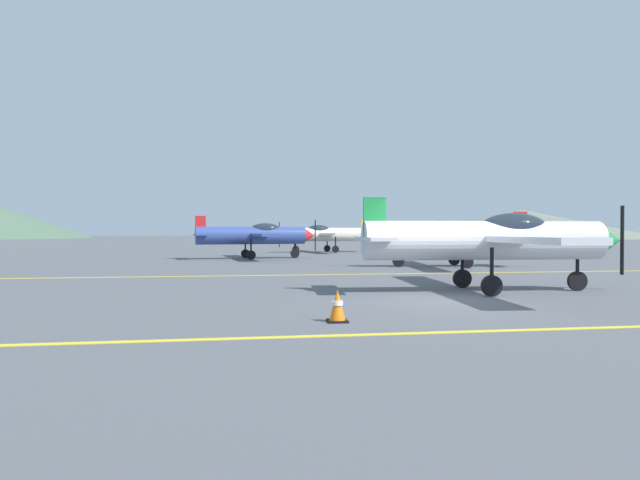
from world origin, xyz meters
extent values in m
plane|color=#54565B|center=(0.00, 0.00, 0.00)|extent=(400.00, 400.00, 0.00)
cube|color=yellow|center=(0.00, -4.43, 0.01)|extent=(80.00, 0.16, 0.01)
cube|color=yellow|center=(0.00, 7.29, 0.01)|extent=(80.00, 0.16, 0.01)
cylinder|color=silver|center=(1.44, 1.03, 1.39)|extent=(6.56, 1.46, 1.05)
cone|color=#1E8C3F|center=(5.02, 0.81, 1.39)|extent=(0.72, 0.94, 0.89)
cube|color=black|center=(5.40, 0.79, 1.39)|extent=(0.05, 0.12, 1.91)
ellipsoid|color=#1E2833|center=(2.30, 0.98, 1.70)|extent=(1.96, 0.98, 0.86)
cube|color=silver|center=(1.82, 1.01, 1.44)|extent=(1.58, 8.47, 0.15)
cube|color=silver|center=(-1.52, 1.22, 1.44)|extent=(0.82, 2.53, 0.10)
cube|color=#1E8C3F|center=(-1.52, 1.22, 1.96)|extent=(0.61, 0.15, 1.15)
cylinder|color=black|center=(4.11, 0.87, 0.75)|extent=(0.10, 0.10, 0.96)
cylinder|color=black|center=(4.11, 0.87, 0.27)|extent=(0.54, 0.15, 0.54)
cylinder|color=black|center=(1.18, 0.00, 0.75)|extent=(0.10, 0.10, 0.96)
cylinder|color=black|center=(1.18, 0.00, 0.27)|extent=(0.54, 0.15, 0.54)
cylinder|color=black|center=(1.31, 2.10, 0.75)|extent=(0.10, 0.10, 0.96)
cylinder|color=black|center=(1.31, 2.10, 0.27)|extent=(0.54, 0.15, 0.54)
cylinder|color=silver|center=(4.84, 10.89, 1.39)|extent=(6.59, 1.86, 1.05)
cone|color=red|center=(1.28, 11.34, 1.39)|extent=(0.78, 0.97, 0.89)
cube|color=black|center=(0.90, 11.39, 1.39)|extent=(0.05, 0.12, 1.91)
ellipsoid|color=#1E2833|center=(3.98, 11.00, 1.70)|extent=(2.01, 1.09, 0.86)
cube|color=silver|center=(4.46, 10.94, 1.44)|extent=(2.10, 8.49, 0.15)
cube|color=silver|center=(7.78, 10.52, 1.44)|extent=(0.98, 2.55, 0.10)
cube|color=red|center=(7.78, 10.52, 1.96)|extent=(0.61, 0.19, 1.15)
cylinder|color=black|center=(2.18, 11.23, 0.75)|extent=(0.10, 0.10, 0.96)
cylinder|color=black|center=(2.18, 11.23, 0.27)|extent=(0.55, 0.18, 0.54)
cylinder|color=black|center=(5.16, 11.91, 0.75)|extent=(0.10, 0.10, 0.96)
cylinder|color=black|center=(5.16, 11.91, 0.27)|extent=(0.55, 0.18, 0.54)
cylinder|color=black|center=(4.90, 9.82, 0.75)|extent=(0.10, 0.10, 0.96)
cylinder|color=black|center=(4.90, 9.82, 0.27)|extent=(0.55, 0.18, 0.54)
cylinder|color=#33478C|center=(-4.33, 19.69, 1.39)|extent=(6.59, 1.95, 1.05)
cone|color=red|center=(-0.77, 20.19, 1.39)|extent=(0.79, 0.98, 0.89)
cube|color=black|center=(-0.40, 20.25, 1.39)|extent=(0.05, 0.12, 1.91)
ellipsoid|color=#1E2833|center=(-3.48, 19.81, 1.70)|extent=(2.02, 1.12, 0.86)
cube|color=#33478C|center=(-3.95, 19.74, 1.44)|extent=(2.22, 8.49, 0.15)
cube|color=#33478C|center=(-7.27, 19.28, 1.44)|extent=(1.01, 2.56, 0.10)
cube|color=red|center=(-7.27, 19.28, 1.96)|extent=(0.61, 0.20, 1.15)
cylinder|color=black|center=(-1.68, 20.07, 0.75)|extent=(0.10, 0.10, 0.96)
cylinder|color=black|center=(-1.68, 20.07, 0.27)|extent=(0.55, 0.19, 0.54)
cylinder|color=black|center=(-4.37, 18.62, 0.75)|extent=(0.10, 0.10, 0.96)
cylinder|color=black|center=(-4.37, 18.62, 0.27)|extent=(0.55, 0.19, 0.54)
cylinder|color=black|center=(-4.67, 20.71, 0.75)|extent=(0.10, 0.10, 0.96)
cylinder|color=black|center=(-4.67, 20.71, 0.27)|extent=(0.55, 0.19, 0.54)
cylinder|color=silver|center=(1.92, 28.85, 1.39)|extent=(6.59, 1.98, 1.05)
cone|color=#F2A519|center=(-1.63, 28.34, 1.39)|extent=(0.79, 0.98, 0.89)
cube|color=black|center=(-2.01, 28.28, 1.39)|extent=(0.05, 0.12, 1.91)
ellipsoid|color=#1E2833|center=(1.07, 28.73, 1.70)|extent=(2.02, 1.13, 0.86)
cube|color=silver|center=(1.54, 28.80, 1.44)|extent=(2.26, 8.49, 0.15)
cube|color=silver|center=(4.86, 29.28, 1.44)|extent=(1.02, 2.56, 0.10)
cube|color=#F2A519|center=(4.86, 29.28, 1.96)|extent=(0.61, 0.20, 1.15)
cylinder|color=black|center=(-0.73, 28.47, 0.75)|extent=(0.10, 0.10, 0.96)
cylinder|color=black|center=(-0.73, 28.47, 0.27)|extent=(0.55, 0.19, 0.54)
cylinder|color=black|center=(1.96, 29.92, 0.75)|extent=(0.10, 0.10, 0.96)
cylinder|color=black|center=(1.96, 29.92, 0.27)|extent=(0.55, 0.19, 0.54)
cylinder|color=black|center=(2.26, 27.84, 0.75)|extent=(0.10, 0.10, 0.96)
cylinder|color=black|center=(2.26, 27.84, 0.27)|extent=(0.55, 0.19, 0.54)
cube|color=red|center=(10.97, 27.53, 0.70)|extent=(4.63, 2.89, 0.75)
cube|color=black|center=(10.83, 27.57, 1.35)|extent=(2.74, 2.17, 0.55)
cylinder|color=black|center=(12.10, 26.28, 0.32)|extent=(0.68, 0.38, 0.64)
cylinder|color=black|center=(12.58, 28.02, 0.32)|extent=(0.68, 0.38, 0.64)
cylinder|color=black|center=(9.36, 27.04, 0.32)|extent=(0.68, 0.38, 0.64)
cylinder|color=black|center=(9.85, 28.78, 0.32)|extent=(0.68, 0.38, 0.64)
cube|color=black|center=(-3.34, -3.15, 0.02)|extent=(0.36, 0.36, 0.04)
cone|color=orange|center=(-3.34, -3.15, 0.32)|extent=(0.29, 0.29, 0.55)
cylinder|color=white|center=(-3.34, -3.15, 0.34)|extent=(0.20, 0.20, 0.08)
cone|color=slate|center=(65.55, 114.96, 3.60)|extent=(64.11, 64.11, 7.21)
camera|label=1|loc=(-5.10, -12.67, 1.63)|focal=30.26mm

